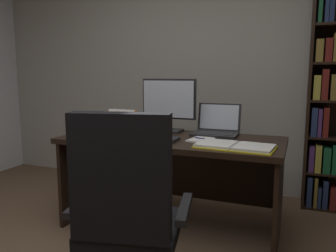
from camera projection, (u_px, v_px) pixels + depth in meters
The scene contains 12 objects.
wall_back at pixel (206, 52), 3.54m from camera, with size 5.62×0.12×2.87m, color #B2ADA3.
desk at pixel (175, 160), 2.71m from camera, with size 1.67×0.74×0.72m.
office_chair at pixel (128, 226), 1.74m from camera, with size 0.68×0.60×1.03m.
monitor at pixel (169, 105), 2.84m from camera, with size 0.47×0.16×0.44m.
laptop at pixel (216, 128), 2.72m from camera, with size 0.35×0.28×0.24m.
keyboard at pixel (150, 138), 2.52m from camera, with size 0.42×0.15×0.02m, color #232326.
computer_mouse at pixel (115, 134), 2.63m from camera, with size 0.06×0.10×0.04m, color #232326.
reading_stand_with_book at pixel (117, 119), 3.09m from camera, with size 0.29×0.24×0.16m.
open_binder at pixel (235, 146), 2.25m from camera, with size 0.53×0.31×0.02m.
notepad at pixel (201, 140), 2.50m from camera, with size 0.15×0.21×0.01m, color white.
pen at pixel (203, 139), 2.49m from camera, with size 0.01×0.01×0.14m, color navy.
coffee_mug at pixel (103, 126), 2.86m from camera, with size 0.08×0.08×0.09m, color #334C7A.
Camera 1 is at (0.94, -1.24, 1.20)m, focal length 36.44 mm.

